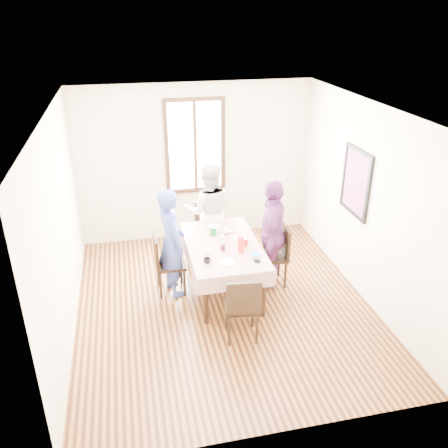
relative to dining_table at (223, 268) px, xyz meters
The scene contains 30 objects.
ground 0.50m from the dining_table, 102.47° to the right, with size 4.50×4.50×0.00m, color black.
back_wall 2.16m from the dining_table, 92.17° to the left, with size 4.00×4.00×0.00m, color beige.
right_wall 2.18m from the dining_table, ahead, with size 4.50×4.50×0.00m, color beige.
window_frame 2.29m from the dining_table, 92.19° to the left, with size 1.02×0.06×1.62m, color black.
window_pane 2.30m from the dining_table, 92.18° to the left, with size 0.90×0.02×1.50m, color white.
art_poster 2.24m from the dining_table, ahead, with size 0.04×0.76×0.96m, color red.
dining_table is the anchor object (origin of this frame).
tablecloth 0.38m from the dining_table, 90.00° to the left, with size 1.01×1.67×0.01m, color #53090E.
chair_left 0.76m from the dining_table, 168.91° to the left, with size 0.42×0.42×0.91m, color black.
chair_right 0.75m from the dining_table, ahead, with size 0.42×0.42×0.91m, color black.
chair_far 1.07m from the dining_table, 90.00° to the left, with size 0.42×0.42×0.91m, color black.
chair_near 1.07m from the dining_table, 90.00° to the right, with size 0.42×0.42×0.91m, color black.
person_left 0.85m from the dining_table, 168.61° to the left, with size 0.58×0.38×1.59m, color #33408D.
person_far 1.13m from the dining_table, 90.00° to the left, with size 0.79×0.61×1.62m, color beige.
person_right 0.85m from the dining_table, ahead, with size 0.96×0.40×1.64m, color #632A66.
mug_black 0.70m from the dining_table, 124.27° to the right, with size 0.09×0.09×0.07m, color black.
mug_flag 0.53m from the dining_table, 23.46° to the right, with size 0.09×0.09×0.08m, color red.
mug_green 0.54m from the dining_table, 104.72° to the left, with size 0.10×0.10×0.08m, color #0C7226.
serving_bowl 0.55m from the dining_table, 73.57° to the left, with size 0.18×0.18×0.05m, color white.
juice_carton 0.60m from the dining_table, 54.74° to the right, with size 0.07×0.07×0.23m, color red.
butter_tub 0.71m from the dining_table, 55.26° to the right, with size 0.11×0.11×0.05m, color white.
jam_jar 0.47m from the dining_table, 103.53° to the right, with size 0.06×0.06×0.09m, color black.
drinking_glass 0.58m from the dining_table, 135.37° to the right, with size 0.07×0.07×0.10m, color silver.
smartphone 0.74m from the dining_table, 58.38° to the right, with size 0.08×0.15×0.01m, color black.
flower_vase 0.45m from the dining_table, 96.79° to the left, with size 0.06×0.06×0.13m, color silver.
plate_right 0.49m from the dining_table, 21.26° to the left, with size 0.20×0.20×0.01m, color white.
plate_far 0.71m from the dining_table, 91.21° to the left, with size 0.20×0.20×0.01m, color white.
plate_near 0.65m from the dining_table, 95.78° to the right, with size 0.20×0.20×0.01m, color white.
butter_lid 0.73m from the dining_table, 55.26° to the right, with size 0.12×0.12×0.01m, color blue.
flower_bunch 0.57m from the dining_table, 96.79° to the left, with size 0.09×0.09×0.10m, color yellow, non-canonical shape.
Camera 1 is at (-1.15, -5.32, 3.81)m, focal length 37.32 mm.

